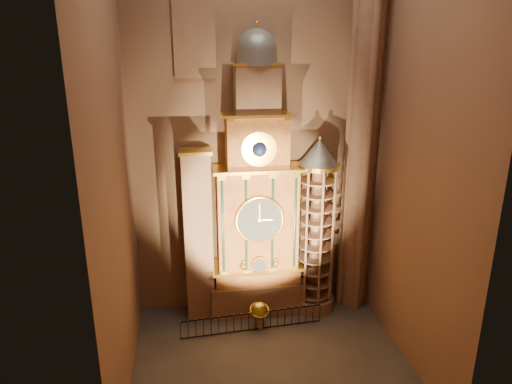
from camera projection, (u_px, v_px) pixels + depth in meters
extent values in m
plane|color=#383330|center=(271.00, 361.00, 23.61)|extent=(14.00, 14.00, 0.00)
plane|color=#8B624B|center=(254.00, 130.00, 25.94)|extent=(22.00, 0.00, 22.00)
plane|color=#8B624B|center=(111.00, 159.00, 19.32)|extent=(0.00, 22.00, 22.00)
plane|color=#8B624B|center=(421.00, 148.00, 21.24)|extent=(0.00, 22.00, 22.00)
cube|color=#8C634C|center=(257.00, 294.00, 28.02)|extent=(5.60, 2.20, 2.00)
cube|color=maroon|center=(257.00, 272.00, 27.57)|extent=(5.00, 2.00, 1.00)
cube|color=#FFC94B|center=(257.00, 265.00, 27.36)|extent=(5.40, 2.30, 0.18)
cube|color=maroon|center=(257.00, 218.00, 26.51)|extent=(4.60, 2.00, 6.00)
cylinder|color=black|center=(223.00, 226.00, 25.42)|extent=(0.32, 0.32, 5.60)
cylinder|color=black|center=(246.00, 225.00, 25.60)|extent=(0.32, 0.32, 5.60)
cylinder|color=black|center=(272.00, 223.00, 25.80)|extent=(0.32, 0.32, 5.60)
cylinder|color=black|center=(294.00, 222.00, 25.98)|extent=(0.32, 0.32, 5.60)
cube|color=#FFC94B|center=(257.00, 168.00, 25.54)|extent=(5.00, 2.25, 0.18)
cylinder|color=#2D3033|center=(259.00, 220.00, 25.47)|extent=(2.60, 0.12, 2.60)
torus|color=#FFC94B|center=(260.00, 220.00, 25.42)|extent=(2.80, 0.16, 2.80)
cylinder|color=#FFC94B|center=(260.00, 265.00, 26.14)|extent=(0.90, 0.10, 0.90)
sphere|color=#FFC94B|center=(243.00, 266.00, 26.07)|extent=(0.36, 0.36, 0.36)
sphere|color=#FFC94B|center=(276.00, 264.00, 26.34)|extent=(0.36, 0.36, 0.36)
cube|color=maroon|center=(257.00, 142.00, 25.15)|extent=(3.40, 1.80, 3.00)
sphere|color=#0B0D3B|center=(259.00, 149.00, 24.35)|extent=(0.80, 0.80, 0.80)
cube|color=#FFC94B|center=(257.00, 114.00, 24.63)|extent=(3.80, 2.00, 0.15)
cube|color=#8C634C|center=(257.00, 91.00, 24.30)|extent=(2.40, 1.60, 2.60)
sphere|color=slate|center=(257.00, 49.00, 23.66)|extent=(2.10, 2.10, 2.10)
cylinder|color=#FFC94B|center=(257.00, 31.00, 23.39)|extent=(0.14, 0.14, 0.80)
cube|color=#8C634C|center=(199.00, 238.00, 26.34)|extent=(1.60, 1.40, 10.00)
cube|color=#FFC94B|center=(200.00, 272.00, 26.55)|extent=(1.35, 0.10, 2.10)
cube|color=#4A1813|center=(200.00, 273.00, 26.50)|extent=(1.05, 0.04, 1.75)
cube|color=#FFC94B|center=(198.00, 231.00, 25.77)|extent=(1.35, 0.10, 2.10)
cube|color=#4A1813|center=(198.00, 231.00, 25.71)|extent=(1.05, 0.04, 1.75)
cube|color=#FFC94B|center=(197.00, 187.00, 24.98)|extent=(1.35, 0.10, 2.10)
cube|color=#4A1813|center=(197.00, 187.00, 24.92)|extent=(1.05, 0.04, 1.75)
cube|color=#FFC94B|center=(195.00, 151.00, 24.80)|extent=(1.80, 1.60, 0.20)
cylinder|color=#8C634C|center=(313.00, 301.00, 28.41)|extent=(2.50, 2.50, 0.80)
cylinder|color=#8C634C|center=(316.00, 234.00, 27.04)|extent=(0.70, 0.70, 8.20)
cylinder|color=#FFC94B|center=(319.00, 166.00, 25.77)|extent=(2.40, 2.40, 0.25)
cone|color=slate|center=(319.00, 152.00, 25.53)|extent=(2.30, 2.30, 1.50)
sphere|color=#FFC94B|center=(320.00, 138.00, 25.29)|extent=(0.20, 0.20, 0.20)
cylinder|color=#8C634C|center=(363.00, 130.00, 25.84)|extent=(1.60, 1.60, 22.00)
cylinder|color=#8C634C|center=(377.00, 130.00, 25.95)|extent=(0.44, 0.44, 22.00)
cylinder|color=#8C634C|center=(350.00, 131.00, 25.73)|extent=(0.44, 0.44, 22.00)
cylinder|color=#8C634C|center=(358.00, 128.00, 26.59)|extent=(0.44, 0.44, 22.00)
cylinder|color=#8C634C|center=(368.00, 133.00, 25.08)|extent=(0.44, 0.44, 22.00)
cube|color=navy|center=(194.00, 27.00, 23.78)|extent=(2.00, 0.10, 5.00)
cube|color=#8C634C|center=(194.00, 27.00, 23.72)|extent=(2.20, 0.06, 5.20)
cylinder|color=#8C634C|center=(259.00, 322.00, 26.35)|extent=(0.60, 0.60, 0.70)
sphere|color=gold|center=(259.00, 310.00, 26.10)|extent=(0.91, 0.91, 0.91)
torus|color=gold|center=(259.00, 310.00, 26.10)|extent=(1.23, 1.17, 0.49)
cube|color=black|center=(252.00, 313.00, 25.76)|extent=(8.10, 0.65, 0.05)
cube|color=black|center=(252.00, 329.00, 26.08)|extent=(8.10, 0.65, 0.05)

